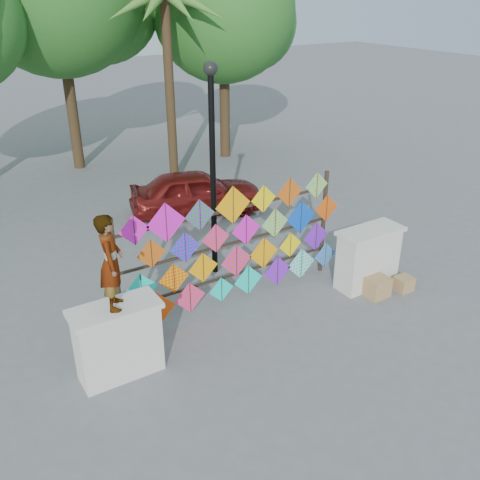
# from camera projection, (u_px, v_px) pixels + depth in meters

# --- Properties ---
(ground) EXTENTS (80.00, 80.00, 0.00)m
(ground) POSITION_uv_depth(u_px,v_px,m) (253.00, 318.00, 10.18)
(ground) COLOR slate
(ground) RESTS_ON ground
(parapet_left) EXTENTS (1.40, 0.65, 1.28)m
(parapet_left) POSITION_uv_depth(u_px,v_px,m) (118.00, 340.00, 8.45)
(parapet_left) COLOR silver
(parapet_left) RESTS_ON ground
(parapet_right) EXTENTS (1.40, 0.65, 1.28)m
(parapet_right) POSITION_uv_depth(u_px,v_px,m) (368.00, 257.00, 11.04)
(parapet_right) COLOR silver
(parapet_right) RESTS_ON ground
(kite_rack) EXTENTS (4.91, 0.24, 2.43)m
(kite_rack) POSITION_uv_depth(u_px,v_px,m) (237.00, 246.00, 10.26)
(kite_rack) COLOR black
(kite_rack) RESTS_ON ground
(tree_east) EXTENTS (5.40, 4.80, 7.42)m
(tree_east) POSITION_uv_depth(u_px,v_px,m) (225.00, 10.00, 17.75)
(tree_east) COLOR #46311E
(tree_east) RESTS_ON ground
(palm_tree) EXTENTS (3.62, 3.62, 5.83)m
(palm_tree) POSITION_uv_depth(u_px,v_px,m) (165.00, 15.00, 15.21)
(palm_tree) COLOR #46311E
(palm_tree) RESTS_ON ground
(vendor_woman) EXTENTS (0.55, 0.65, 1.53)m
(vendor_woman) POSITION_uv_depth(u_px,v_px,m) (111.00, 262.00, 7.86)
(vendor_woman) COLOR #99999E
(vendor_woman) RESTS_ON parapet_left
(sedan) EXTENTS (3.84, 2.32, 1.22)m
(sedan) POSITION_uv_depth(u_px,v_px,m) (196.00, 192.00, 14.60)
(sedan) COLOR maroon
(sedan) RESTS_ON ground
(lamppost) EXTENTS (0.28, 0.28, 4.46)m
(lamppost) POSITION_uv_depth(u_px,v_px,m) (212.00, 153.00, 10.69)
(lamppost) COLOR black
(lamppost) RESTS_ON ground
(cardboard_box_near) EXTENTS (0.46, 0.41, 0.41)m
(cardboard_box_near) POSITION_uv_depth(u_px,v_px,m) (377.00, 287.00, 10.83)
(cardboard_box_near) COLOR #AA8552
(cardboard_box_near) RESTS_ON ground
(cardboard_box_far) EXTENTS (0.35, 0.32, 0.29)m
(cardboard_box_far) POSITION_uv_depth(u_px,v_px,m) (404.00, 284.00, 11.05)
(cardboard_box_far) COLOR #AA8552
(cardboard_box_far) RESTS_ON ground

